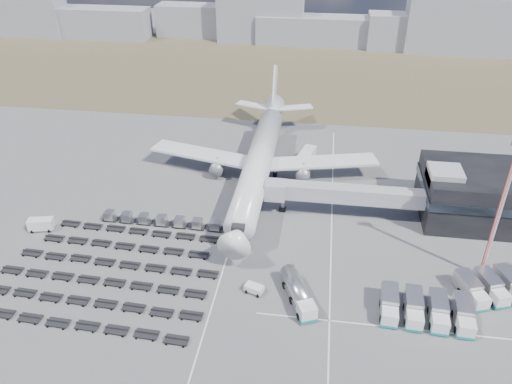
# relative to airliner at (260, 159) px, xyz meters

# --- Properties ---
(ground) EXTENTS (420.00, 420.00, 0.00)m
(ground) POSITION_rel_airliner_xyz_m (0.00, -32.38, -5.29)
(ground) COLOR #565659
(ground) RESTS_ON ground
(grass_strip) EXTENTS (420.00, 90.00, 0.01)m
(grass_strip) POSITION_rel_airliner_xyz_m (0.00, 77.62, -5.29)
(grass_strip) COLOR #483E2B
(grass_strip) RESTS_ON ground
(lane_markings) EXTENTS (47.12, 110.00, 0.01)m
(lane_markings) POSITION_rel_airliner_xyz_m (9.77, -29.38, -5.29)
(lane_markings) COLOR silver
(lane_markings) RESTS_ON ground
(terminal) EXTENTS (30.40, 16.40, 11.00)m
(terminal) POSITION_rel_airliner_xyz_m (47.77, -8.41, -0.04)
(terminal) COLOR black
(terminal) RESTS_ON ground
(jet_bridge) EXTENTS (30.30, 3.80, 7.05)m
(jet_bridge) POSITION_rel_airliner_xyz_m (15.90, -11.95, -0.24)
(jet_bridge) COLOR #939399
(jet_bridge) RESTS_ON ground
(airliner) EXTENTS (51.59, 64.53, 17.62)m
(airliner) POSITION_rel_airliner_xyz_m (0.00, 0.00, 0.00)
(airliner) COLOR silver
(airliner) RESTS_ON ground
(skyline) EXTENTS (299.90, 24.67, 23.03)m
(skyline) POSITION_rel_airliner_xyz_m (1.62, 116.81, 3.02)
(skyline) COLOR gray
(skyline) RESTS_ON ground
(fuel_tanker) EXTENTS (6.49, 10.54, 3.35)m
(fuel_tanker) POSITION_rel_airliner_xyz_m (11.03, -36.87, -3.62)
(fuel_tanker) COLOR silver
(fuel_tanker) RESTS_ON ground
(pushback_tug) EXTENTS (3.31, 2.53, 1.36)m
(pushback_tug) POSITION_rel_airliner_xyz_m (4.00, -35.89, -4.61)
(pushback_tug) COLOR silver
(pushback_tug) RESTS_ON ground
(utility_van) EXTENTS (4.85, 2.96, 2.39)m
(utility_van) POSITION_rel_airliner_xyz_m (-38.05, -24.66, -4.09)
(utility_van) COLOR silver
(utility_van) RESTS_ON ground
(catering_truck) EXTENTS (4.38, 7.33, 3.15)m
(catering_truck) POSITION_rel_airliner_xyz_m (9.82, 9.17, -3.68)
(catering_truck) COLOR silver
(catering_truck) RESTS_ON ground
(service_trucks_near) EXTENTS (13.56, 8.05, 2.92)m
(service_trucks_near) POSITION_rel_airliner_xyz_m (30.08, -37.66, -3.71)
(service_trucks_near) COLOR silver
(service_trucks_near) RESTS_ON ground
(service_trucks_far) EXTENTS (14.45, 10.84, 2.86)m
(service_trucks_far) POSITION_rel_airliner_xyz_m (42.62, -30.56, -3.74)
(service_trucks_far) COLOR silver
(service_trucks_far) RESTS_ON ground
(uld_row) EXTENTS (23.77, 2.12, 1.84)m
(uld_row) POSITION_rel_airliner_xyz_m (-16.12, -19.97, -4.19)
(uld_row) COLOR black
(uld_row) RESTS_ON ground
(baggage_dollies) EXTENTS (37.04, 26.92, 0.82)m
(baggage_dollies) POSITION_rel_airliner_xyz_m (-20.93, -35.20, -4.88)
(baggage_dollies) COLOR black
(baggage_dollies) RESTS_ON ground
(floodlight_mast) EXTENTS (2.38, 1.94, 25.10)m
(floodlight_mast) POSITION_rel_airliner_xyz_m (40.66, -26.57, 7.29)
(floodlight_mast) COLOR #AE261B
(floodlight_mast) RESTS_ON ground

